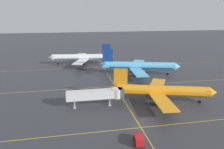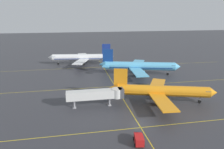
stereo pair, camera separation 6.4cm
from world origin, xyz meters
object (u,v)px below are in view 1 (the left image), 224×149
airliner_front_gate (161,91)px  service_truck_red_van (139,139)px  airliner_third_row (81,58)px  jet_bridge (100,94)px  airliner_second_row (139,66)px

airliner_front_gate → service_truck_red_van: size_ratio=7.97×
airliner_third_row → jet_bridge: 59.87m
airliner_second_row → jet_bridge: 40.46m
airliner_second_row → service_truck_red_van: bearing=-107.6°
airliner_second_row → airliner_third_row: size_ratio=1.02×
airliner_front_gate → airliner_third_row: (-23.24, 59.83, 0.26)m
airliner_second_row → service_truck_red_van: (-17.31, -54.71, -2.98)m
service_truck_red_van → jet_bridge: size_ratio=0.24×
airliner_front_gate → jet_bridge: bearing=179.9°
airliner_second_row → airliner_third_row: bearing=134.2°
airliner_front_gate → jet_bridge: 20.53m
airliner_front_gate → airliner_third_row: 64.18m
jet_bridge → airliner_second_row: bearing=54.8°
airliner_front_gate → jet_bridge: size_ratio=1.94×
airliner_second_row → jet_bridge: bearing=-125.2°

